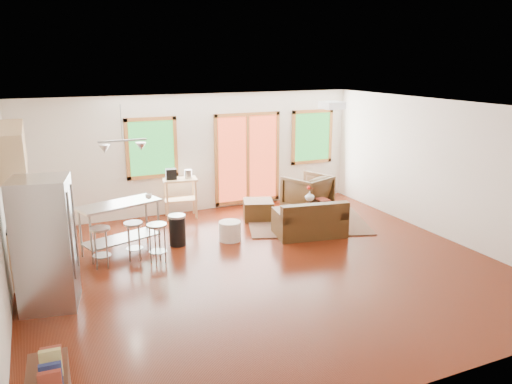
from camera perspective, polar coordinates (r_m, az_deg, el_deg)
name	(u,v)px	position (r m, az deg, el deg)	size (l,w,h in m)	color
floor	(263,267)	(8.33, 0.85, -8.56)	(7.50, 7.00, 0.02)	#3B1006
ceiling	(264,107)	(7.67, 0.93, 9.69)	(7.50, 7.00, 0.02)	white
back_wall	(197,153)	(11.11, -6.79, 4.39)	(7.50, 0.02, 2.60)	silver
right_wall	(445,170)	(10.04, 20.76, 2.40)	(0.02, 7.00, 2.60)	silver
front_wall	(417,275)	(5.11, 17.93, -8.99)	(7.50, 0.02, 2.60)	silver
window_left	(152,148)	(10.78, -11.84, 4.94)	(1.10, 0.05, 1.30)	#1A541F
french_doors	(248,159)	(11.50, -0.96, 3.84)	(1.60, 0.05, 2.10)	#AE391F
window_right	(312,137)	(12.19, 6.44, 6.29)	(1.10, 0.05, 1.30)	#1A541F
rug	(306,222)	(10.54, 5.78, -3.39)	(2.43, 1.87, 0.02)	#495838
loveseat	(310,222)	(9.69, 6.20, -3.39)	(1.43, 0.95, 0.71)	#321F0D
coffee_table	(315,208)	(10.48, 6.72, -1.80)	(1.05, 0.85, 0.37)	#3B1C0E
armchair	(307,191)	(11.23, 5.88, 0.10)	(0.88, 0.82, 0.91)	#321F0D
ottoman	(258,210)	(10.65, 0.25, -2.03)	(0.61, 0.61, 0.41)	#321F0D
pouf	(230,231)	(9.43, -3.00, -4.47)	(0.42, 0.42, 0.37)	silver
vase	(310,195)	(10.64, 6.16, -0.33)	(0.26, 0.27, 0.35)	silver
book	(318,194)	(10.64, 7.15, -0.22)	(0.23, 0.03, 0.31)	maroon
cabinets	(26,210)	(8.95, -24.81, -1.92)	(0.64, 2.24, 2.30)	tan
refrigerator	(46,244)	(7.32, -22.88, -5.46)	(0.84, 0.83, 1.81)	#B7BABC
island	(120,218)	(9.07, -15.28, -2.92)	(1.51, 0.97, 0.89)	#B7BABC
cup	(149,196)	(8.90, -12.18, -0.42)	(0.11, 0.09, 0.11)	white
bar_stool_a	(100,238)	(8.49, -17.35, -5.04)	(0.37, 0.37, 0.69)	#B7BABC
bar_stool_b	(134,232)	(8.67, -13.81, -4.47)	(0.38, 0.38, 0.66)	#B7BABC
bar_stool_c	(157,234)	(8.42, -11.23, -4.75)	(0.40, 0.40, 0.69)	#B7BABC
trash_can	(177,230)	(9.26, -8.98, -4.30)	(0.39, 0.39, 0.58)	black
kitchen_cart	(179,184)	(10.75, -8.79, 0.90)	(0.77, 0.56, 1.08)	tan
ceiling_flush	(332,105)	(8.98, 8.70, 9.77)	(0.35, 0.35, 0.12)	white
pendant_light	(123,147)	(8.65, -14.97, 5.02)	(0.80, 0.18, 0.79)	gray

